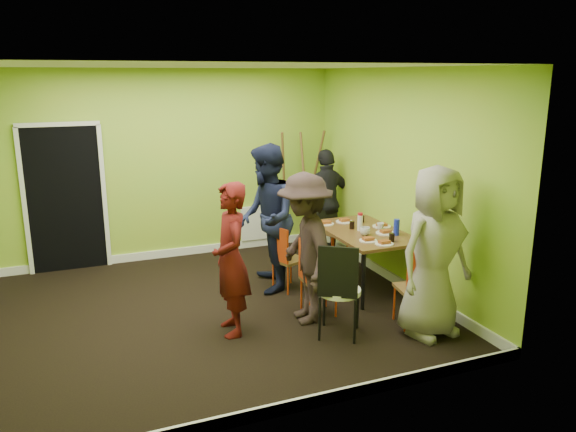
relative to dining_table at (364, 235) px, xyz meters
The scene contains 28 objects.
ground 2.17m from the dining_table, behind, with size 5.00×5.00×0.00m, color black.
room_walls 2.09m from the dining_table, behind, with size 5.04×4.54×2.82m.
dining_table is the anchor object (origin of this frame).
chair_left_far 1.06m from the dining_table, 167.15° to the left, with size 0.45×0.44×0.86m.
chair_left_near 1.17m from the dining_table, 149.65° to the right, with size 0.40×0.39×0.89m.
chair_back_end 1.34m from the dining_table, 85.28° to the left, with size 0.47×0.52×0.92m.
chair_front_end 1.34m from the dining_table, 93.47° to the right, with size 0.43×0.44×0.91m.
chair_bentwood 1.58m from the dining_table, 128.94° to the right, with size 0.56×0.57×1.05m.
easel 1.96m from the dining_table, 91.88° to the left, with size 0.75×0.70×1.87m.
plate_near_left 0.58m from the dining_table, 123.75° to the left, with size 0.22×0.22×0.01m, color white.
plate_near_right 0.46m from the dining_table, 113.95° to the right, with size 0.22×0.22×0.01m, color white.
plate_far_back 0.49m from the dining_table, 93.89° to the left, with size 0.23×0.23×0.01m, color white.
plate_far_front 0.61m from the dining_table, 96.89° to the right, with size 0.22×0.22×0.01m, color white.
plate_wall_back 0.33m from the dining_table, 15.18° to the left, with size 0.24×0.24×0.01m, color white.
plate_wall_front 0.29m from the dining_table, 48.67° to the right, with size 0.25×0.25×0.01m, color white.
thermos 0.17m from the dining_table, 141.32° to the left, with size 0.07×0.07×0.20m, color white.
blue_bottle 0.45m from the dining_table, 49.76° to the right, with size 0.07×0.07×0.20m, color #1725AF.
orange_bottle 0.27m from the dining_table, 98.42° to the left, with size 0.03×0.03×0.07m, color #DD4114.
glass_mid 0.21m from the dining_table, 125.82° to the left, with size 0.07×0.07×0.10m, color black.
glass_back 0.44m from the dining_table, 65.63° to the left, with size 0.07×0.07×0.09m, color black.
glass_front 0.56m from the dining_table, 83.03° to the right, with size 0.07×0.07×0.10m, color black.
cup_a 0.23m from the dining_table, 117.46° to the right, with size 0.13×0.13×0.10m, color white.
cup_b 0.25m from the dining_table, ahead, with size 0.10×0.10×0.09m, color white.
person_standing 2.10m from the dining_table, 161.27° to the right, with size 0.60×0.39×1.65m, color #4F0F0D.
person_left_far 1.29m from the dining_table, 162.79° to the left, with size 0.92×0.71×1.88m, color #131831.
person_left_near 1.34m from the dining_table, 148.90° to the right, with size 1.09×0.63×1.69m, color black.
person_back_end 1.48m from the dining_table, 83.51° to the left, with size 0.95×0.40×1.62m, color black.
person_front_end 1.52m from the dining_table, 91.14° to the right, with size 0.90×0.58×1.83m, color gray.
Camera 1 is at (-1.48, -6.01, 2.72)m, focal length 35.00 mm.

